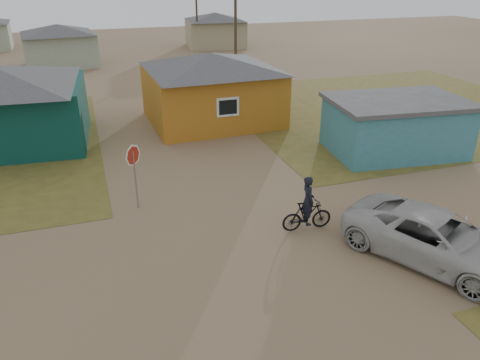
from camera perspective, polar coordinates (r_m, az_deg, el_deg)
name	(u,v)px	position (r m, az deg, el deg)	size (l,w,h in m)	color
ground	(255,258)	(14.73, 1.88, -9.53)	(120.00, 120.00, 0.00)	#876C4E
grass_ne	(391,108)	(31.59, 17.97, 8.36)	(20.00, 18.00, 0.00)	olive
house_yellow	(212,87)	(27.02, -3.43, 11.27)	(7.72, 6.76, 3.90)	#B06B1B
shed_turquoise	(396,126)	(23.64, 18.43, 6.31)	(6.71, 4.93, 2.60)	teal
house_pale_west	(59,45)	(45.87, -21.15, 15.13)	(7.04, 6.15, 3.60)	#9AA68F
house_beige_east	(215,29)	(53.72, -3.03, 17.87)	(6.95, 6.05, 3.60)	#9A906D
utility_pole_near	(236,28)	(35.33, -0.55, 18.02)	(1.40, 0.20, 8.00)	#433528
utility_pole_far	(197,9)	(50.94, -5.32, 20.01)	(1.40, 0.20, 8.00)	#433528
stop_sign	(134,162)	(17.25, -12.84, 2.15)	(0.76, 0.37, 2.51)	gray
cyclist	(307,211)	(16.02, 8.20, -3.71)	(1.79, 0.66, 1.99)	black
vehicle	(436,238)	(15.46, 22.78, -6.53)	(2.56, 5.54, 1.54)	#B7B7B3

